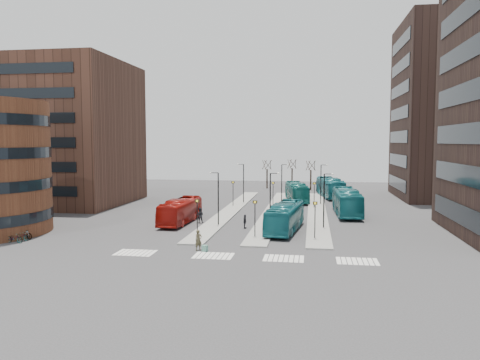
# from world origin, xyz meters

# --- Properties ---
(ground) EXTENTS (160.00, 160.00, 0.00)m
(ground) POSITION_xyz_m (0.00, 0.00, 0.00)
(ground) COLOR #303033
(ground) RESTS_ON ground
(island_left) EXTENTS (2.50, 45.00, 0.15)m
(island_left) POSITION_xyz_m (-4.00, 30.00, 0.07)
(island_left) COLOR gray
(island_left) RESTS_ON ground
(island_mid) EXTENTS (2.50, 45.00, 0.15)m
(island_mid) POSITION_xyz_m (2.00, 30.00, 0.07)
(island_mid) COLOR gray
(island_mid) RESTS_ON ground
(island_right) EXTENTS (2.50, 45.00, 0.15)m
(island_right) POSITION_xyz_m (8.00, 30.00, 0.07)
(island_right) COLOR gray
(island_right) RESTS_ON ground
(suitcase) EXTENTS (0.55, 0.50, 0.57)m
(suitcase) POSITION_xyz_m (-2.07, 5.39, 0.28)
(suitcase) COLOR #1D3DA0
(suitcase) RESTS_ON ground
(red_bus) EXTENTS (2.81, 10.52, 2.91)m
(red_bus) POSITION_xyz_m (-8.24, 19.14, 1.45)
(red_bus) COLOR maroon
(red_bus) RESTS_ON ground
(teal_bus_a) EXTENTS (3.87, 11.29, 3.08)m
(teal_bus_a) POSITION_xyz_m (4.43, 15.96, 1.54)
(teal_bus_a) COLOR #145E68
(teal_bus_a) RESTS_ON ground
(teal_bus_b) EXTENTS (4.38, 11.36, 3.09)m
(teal_bus_b) POSITION_xyz_m (4.83, 41.27, 1.54)
(teal_bus_b) COLOR #125E5A
(teal_bus_b) RESTS_ON ground
(teal_bus_c) EXTENTS (3.31, 12.46, 3.44)m
(teal_bus_c) POSITION_xyz_m (11.89, 28.71, 1.72)
(teal_bus_c) COLOR #15636A
(teal_bus_c) RESTS_ON ground
(teal_bus_d) EXTENTS (4.81, 12.58, 3.42)m
(teal_bus_d) POSITION_xyz_m (10.41, 48.01, 1.71)
(teal_bus_d) COLOR #166671
(teal_bus_d) RESTS_ON ground
(traveller) EXTENTS (0.79, 0.78, 1.85)m
(traveller) POSITION_xyz_m (-2.74, 5.78, 0.92)
(traveller) COLOR #463F2A
(traveller) RESTS_ON ground
(commuter_a) EXTENTS (1.02, 0.87, 1.86)m
(commuter_a) POSITION_xyz_m (-5.94, 19.44, 0.93)
(commuter_a) COLOR black
(commuter_a) RESTS_ON ground
(commuter_b) EXTENTS (0.43, 0.93, 1.56)m
(commuter_b) POSITION_xyz_m (-0.14, 16.91, 0.78)
(commuter_b) COLOR black
(commuter_b) RESTS_ON ground
(commuter_c) EXTENTS (0.88, 1.13, 1.53)m
(commuter_c) POSITION_xyz_m (3.53, 14.63, 0.77)
(commuter_c) COLOR black
(commuter_c) RESTS_ON ground
(bicycle_near) EXTENTS (1.80, 0.75, 0.93)m
(bicycle_near) POSITION_xyz_m (-21.00, 6.02, 0.46)
(bicycle_near) COLOR gray
(bicycle_near) RESTS_ON ground
(bicycle_mid) EXTENTS (1.73, 0.62, 1.02)m
(bicycle_mid) POSITION_xyz_m (-21.00, 7.64, 0.51)
(bicycle_mid) COLOR gray
(bicycle_mid) RESTS_ON ground
(bicycle_far) EXTENTS (1.80, 0.90, 0.90)m
(bicycle_far) POSITION_xyz_m (-21.00, 7.13, 0.45)
(bicycle_far) COLOR gray
(bicycle_far) RESTS_ON ground
(crosswalk_stripes) EXTENTS (22.35, 2.40, 0.01)m
(crosswalk_stripes) POSITION_xyz_m (1.75, 4.00, 0.01)
(crosswalk_stripes) COLOR silver
(crosswalk_stripes) RESTS_ON ground
(office_block) EXTENTS (25.00, 20.12, 22.00)m
(office_block) POSITION_xyz_m (-34.00, 33.98, 11.00)
(office_block) COLOR #492D22
(office_block) RESTS_ON ground
(tower_far) EXTENTS (20.12, 20.00, 30.00)m
(tower_far) POSITION_xyz_m (31.98, 50.00, 15.00)
(tower_far) COLOR #31211B
(tower_far) RESTS_ON ground
(sign_poles) EXTENTS (12.45, 22.12, 3.65)m
(sign_poles) POSITION_xyz_m (1.60, 23.00, 2.41)
(sign_poles) COLOR black
(sign_poles) RESTS_ON ground
(lamp_posts) EXTENTS (14.04, 20.24, 6.12)m
(lamp_posts) POSITION_xyz_m (2.64, 28.00, 3.58)
(lamp_posts) COLOR black
(lamp_posts) RESTS_ON ground
(bare_trees) EXTENTS (10.97, 8.14, 5.90)m
(bare_trees) POSITION_xyz_m (2.67, 62.67, 2.72)
(bare_trees) COLOR black
(bare_trees) RESTS_ON ground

